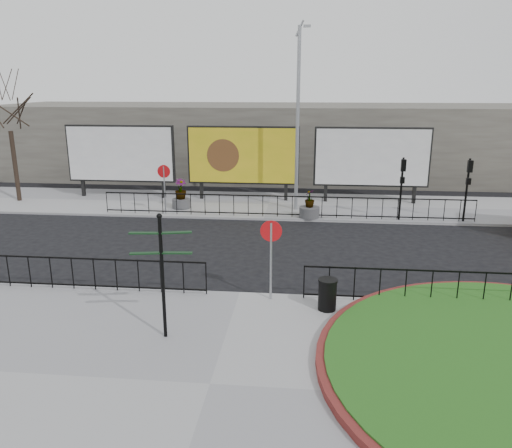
# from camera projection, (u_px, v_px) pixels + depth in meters

# --- Properties ---
(ground) EXTENTS (90.00, 90.00, 0.00)m
(ground) POSITION_uv_depth(u_px,v_px,m) (240.00, 296.00, 15.70)
(ground) COLOR black
(ground) RESTS_ON ground
(pavement_near) EXTENTS (30.00, 10.00, 0.12)m
(pavement_near) POSITION_uv_depth(u_px,v_px,m) (210.00, 386.00, 10.89)
(pavement_near) COLOR gray
(pavement_near) RESTS_ON ground
(pavement_far) EXTENTS (44.00, 6.00, 0.12)m
(pavement_far) POSITION_uv_depth(u_px,v_px,m) (268.00, 205.00, 27.17)
(pavement_far) COLOR gray
(pavement_far) RESTS_ON ground
(railing_near_left) EXTENTS (10.00, 0.10, 1.10)m
(railing_near_left) POSITION_uv_depth(u_px,v_px,m) (51.00, 272.00, 15.80)
(railing_near_left) COLOR black
(railing_near_left) RESTS_ON pavement_near
(railing_near_right) EXTENTS (9.00, 0.10, 1.10)m
(railing_near_right) POSITION_uv_depth(u_px,v_px,m) (458.00, 288.00, 14.61)
(railing_near_right) COLOR black
(railing_near_right) RESTS_ON pavement_near
(railing_far) EXTENTS (18.00, 0.10, 1.10)m
(railing_far) POSITION_uv_depth(u_px,v_px,m) (285.00, 206.00, 24.33)
(railing_far) COLOR black
(railing_far) RESTS_ON pavement_far
(speed_sign_far) EXTENTS (0.64, 0.07, 2.47)m
(speed_sign_far) POSITION_uv_depth(u_px,v_px,m) (164.00, 178.00, 24.66)
(speed_sign_far) COLOR gray
(speed_sign_far) RESTS_ON pavement_far
(speed_sign_near) EXTENTS (0.64, 0.07, 2.47)m
(speed_sign_near) POSITION_uv_depth(u_px,v_px,m) (271.00, 242.00, 14.70)
(speed_sign_near) COLOR gray
(speed_sign_near) RESTS_ON pavement_near
(billboard_left) EXTENTS (6.20, 0.31, 4.10)m
(billboard_left) POSITION_uv_depth(u_px,v_px,m) (121.00, 154.00, 28.23)
(billboard_left) COLOR black
(billboard_left) RESTS_ON pavement_far
(billboard_mid) EXTENTS (6.20, 0.31, 4.10)m
(billboard_mid) POSITION_uv_depth(u_px,v_px,m) (243.00, 156.00, 27.56)
(billboard_mid) COLOR black
(billboard_mid) RESTS_ON pavement_far
(billboard_right) EXTENTS (6.20, 0.31, 4.10)m
(billboard_right) POSITION_uv_depth(u_px,v_px,m) (372.00, 157.00, 26.89)
(billboard_right) COLOR black
(billboard_right) RESTS_ON pavement_far
(lamp_post) EXTENTS (0.74, 0.18, 9.23)m
(lamp_post) POSITION_uv_depth(u_px,v_px,m) (298.00, 117.00, 24.78)
(lamp_post) COLOR gray
(lamp_post) RESTS_ON pavement_far
(signal_pole_a) EXTENTS (0.22, 0.26, 3.00)m
(signal_pole_a) POSITION_uv_depth(u_px,v_px,m) (402.00, 179.00, 23.45)
(signal_pole_a) COLOR black
(signal_pole_a) RESTS_ON pavement_far
(signal_pole_b) EXTENTS (0.22, 0.26, 3.00)m
(signal_pole_b) POSITION_uv_depth(u_px,v_px,m) (468.00, 181.00, 23.16)
(signal_pole_b) COLOR black
(signal_pole_b) RESTS_ON pavement_far
(tree_left) EXTENTS (2.00, 2.00, 7.00)m
(tree_left) POSITION_uv_depth(u_px,v_px,m) (11.00, 138.00, 27.07)
(tree_left) COLOR #2D2119
(tree_left) RESTS_ON pavement_far
(building_backdrop) EXTENTS (40.00, 10.00, 5.00)m
(building_backdrop) POSITION_uv_depth(u_px,v_px,m) (279.00, 140.00, 36.09)
(building_backdrop) COLOR #67635A
(building_backdrop) RESTS_ON ground
(fingerpost_sign) EXTENTS (1.54, 0.45, 3.29)m
(fingerpost_sign) POSITION_uv_depth(u_px,v_px,m) (162.00, 264.00, 12.39)
(fingerpost_sign) COLOR black
(fingerpost_sign) RESTS_ON pavement_near
(litter_bin) EXTENTS (0.56, 0.56, 0.93)m
(litter_bin) POSITION_uv_depth(u_px,v_px,m) (327.00, 294.00, 14.34)
(litter_bin) COLOR black
(litter_bin) RESTS_ON pavement_near
(planter_a) EXTENTS (0.94, 0.94, 1.55)m
(planter_a) POSITION_uv_depth(u_px,v_px,m) (181.00, 197.00, 26.11)
(planter_a) COLOR #4C4C4F
(planter_a) RESTS_ON pavement_far
(planter_c) EXTENTS (0.99, 0.99, 1.37)m
(planter_c) POSITION_uv_depth(u_px,v_px,m) (309.00, 208.00, 24.34)
(planter_c) COLOR #4C4C4F
(planter_c) RESTS_ON pavement_far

